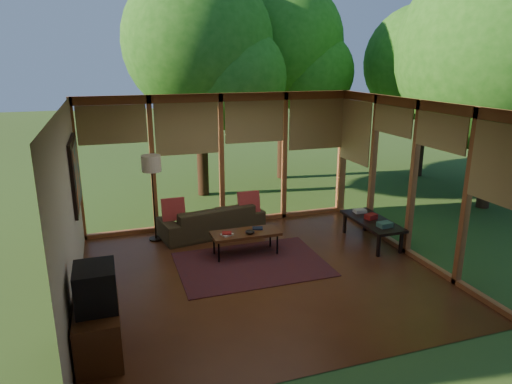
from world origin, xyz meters
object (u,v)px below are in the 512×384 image
object	(u,v)px
sofa	(212,220)
media_cabinet	(98,330)
side_console	(372,222)
coffee_table	(246,234)
television	(96,287)
floor_lamp	(152,168)

from	to	relation	value
sofa	media_cabinet	distance (m)	3.96
sofa	side_console	world-z (taller)	sofa
coffee_table	television	bearing A→B (deg)	-138.41
television	side_console	world-z (taller)	television
side_console	television	bearing A→B (deg)	-158.10
floor_lamp	side_console	distance (m)	4.22
floor_lamp	side_console	world-z (taller)	floor_lamp
television	coffee_table	size ratio (longest dim) A/B	0.46
side_console	floor_lamp	bearing A→B (deg)	159.58
television	coffee_table	world-z (taller)	television
television	floor_lamp	world-z (taller)	floor_lamp
media_cabinet	side_console	world-z (taller)	media_cabinet
media_cabinet	floor_lamp	bearing A→B (deg)	73.11
media_cabinet	television	world-z (taller)	television
sofa	television	size ratio (longest dim) A/B	3.67
media_cabinet	coffee_table	xyz separation A→B (m)	(2.46, 2.16, 0.09)
media_cabinet	television	xyz separation A→B (m)	(0.02, 0.00, 0.55)
media_cabinet	coffee_table	distance (m)	3.28
floor_lamp	coffee_table	world-z (taller)	floor_lamp
media_cabinet	sofa	bearing A→B (deg)	57.58
sofa	side_console	distance (m)	3.08
coffee_table	side_console	distance (m)	2.42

